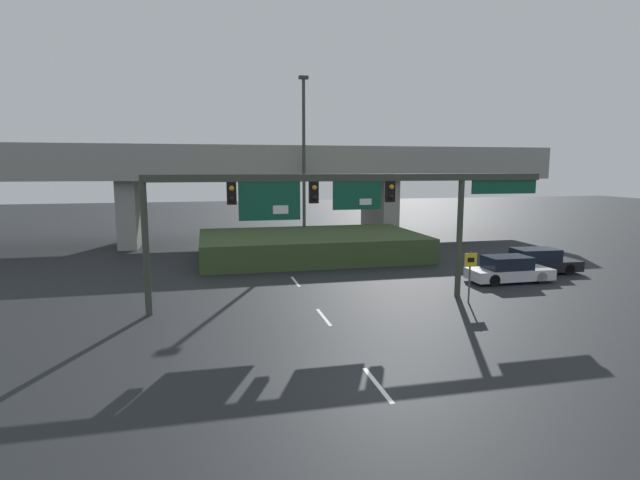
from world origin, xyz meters
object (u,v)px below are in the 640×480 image
at_px(highway_light_pole_near, 304,159).
at_px(parked_sedan_near_right, 509,270).
at_px(signal_gantry, 341,197).
at_px(parked_sedan_mid_right, 537,262).
at_px(speed_limit_sign, 470,270).

xyz_separation_m(highway_light_pole_near, parked_sedan_near_right, (8.54, -13.84, -6.13)).
bearing_deg(parked_sedan_near_right, signal_gantry, -167.29).
distance_m(highway_light_pole_near, parked_sedan_near_right, 17.37).
xyz_separation_m(parked_sedan_near_right, parked_sedan_mid_right, (2.95, 1.64, 0.02)).
bearing_deg(highway_light_pole_near, signal_gantry, -95.17).
bearing_deg(parked_sedan_mid_right, signal_gantry, -160.56).
distance_m(signal_gantry, parked_sedan_mid_right, 14.10).
relative_size(highway_light_pole_near, parked_sedan_near_right, 2.84).
bearing_deg(speed_limit_sign, parked_sedan_mid_right, 34.81).
xyz_separation_m(signal_gantry, parked_sedan_near_right, (9.98, 2.14, -4.17)).
relative_size(highway_light_pole_near, parked_sedan_mid_right, 2.62).
bearing_deg(parked_sedan_near_right, parked_sedan_mid_right, 29.74).
xyz_separation_m(signal_gantry, highway_light_pole_near, (1.44, 15.97, 1.95)).
height_order(highway_light_pole_near, parked_sedan_mid_right, highway_light_pole_near).
bearing_deg(speed_limit_sign, highway_light_pole_near, 104.03).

